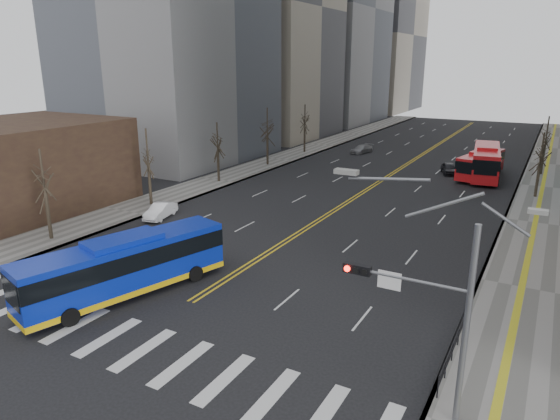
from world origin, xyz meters
The scene contains 16 objects.
ground centered at (0.00, 0.00, 0.00)m, with size 220.00×220.00×0.00m, color black.
sidewalk_right centered at (17.50, 45.00, 0.07)m, with size 7.00×130.00×0.15m, color slate.
sidewalk_left centered at (-16.50, 45.00, 0.07)m, with size 5.00×130.00×0.15m, color slate.
crosswalk centered at (0.00, 0.00, 0.01)m, with size 26.70×4.00×0.01m.
centerline centered at (0.00, 55.00, 0.01)m, with size 0.55×100.00×0.01m.
storefront centered at (-26.00, 11.97, 4.00)m, with size 14.00×18.00×8.00m.
signal_mast centered at (13.77, 2.00, 4.86)m, with size 5.37×0.37×9.39m.
pedestrian_railing centered at (14.30, 6.00, 0.82)m, with size 0.06×6.06×1.02m.
street_trees centered at (-7.18, 34.55, 4.87)m, with size 35.20×47.20×7.60m.
blue_bus centered at (-3.87, 4.00, 1.88)m, with size 5.99×12.58×3.58m.
red_bus_near centered at (9.68, 47.03, 1.79)m, with size 4.25×10.26×3.20m.
red_bus_far centered at (10.16, 47.47, 2.13)m, with size 4.31×12.43×3.83m.
car_white centered at (-12.50, 16.43, 0.65)m, with size 1.38×3.97×1.31m, color white.
car_dark_mid centered at (6.04, 47.39, 0.66)m, with size 1.56×3.89×1.32m, color black.
car_silver centered at (-8.32, 55.91, 0.62)m, with size 1.74×4.28×1.24m, color #98989D.
car_dark_far centered at (8.38, 59.38, 0.55)m, with size 1.81×3.93×1.09m, color black.
Camera 1 is at (17.09, -15.14, 13.25)m, focal length 32.00 mm.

